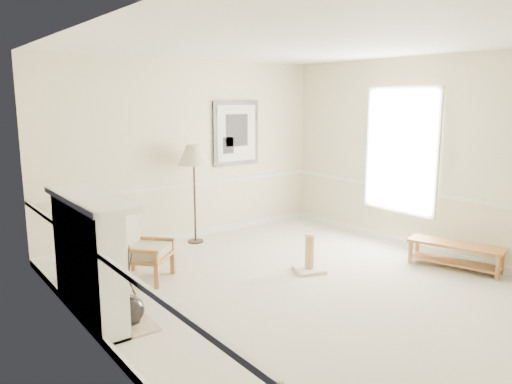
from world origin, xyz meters
TOP-DOWN VIEW (x-y plane):
  - ground at (0.00, 0.00)m, footprint 5.50×5.50m
  - room at (0.14, 0.08)m, footprint 5.04×5.54m
  - fireplace at (-2.34, 0.60)m, footprint 0.64×1.64m
  - floor_vase at (-2.10, 0.17)m, footprint 0.29×0.29m
  - armchair at (-1.49, 1.38)m, footprint 0.92×0.92m
  - floor_lamp at (-0.07, 2.40)m, footprint 0.65×0.65m
  - bench at (2.15, -0.81)m, footprint 0.71×1.30m
  - scratching_post at (0.47, 0.28)m, footprint 0.48×0.48m

SIDE VIEW (x-z plane):
  - ground at x=0.00m, z-range 0.00..0.00m
  - floor_vase at x=-2.10m, z-range -0.27..0.58m
  - scratching_post at x=0.47m, z-range -0.10..0.43m
  - bench at x=2.15m, z-range 0.06..0.41m
  - armchair at x=-1.49m, z-range 0.03..0.87m
  - fireplace at x=-2.34m, z-range -0.01..1.30m
  - floor_lamp at x=-0.07m, z-range 0.59..2.16m
  - room at x=0.14m, z-range 0.41..3.33m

